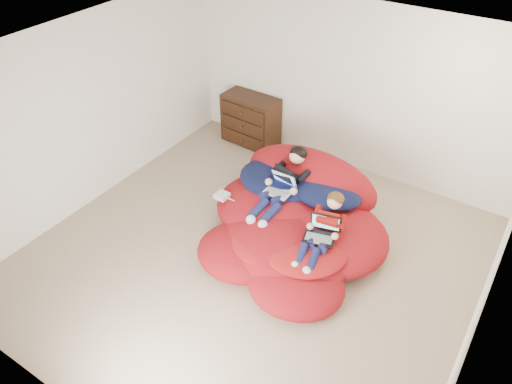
# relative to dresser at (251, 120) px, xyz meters

# --- Properties ---
(room_shell) EXTENTS (5.10, 5.10, 2.77)m
(room_shell) POSITION_rel_dresser_xyz_m (1.51, -2.26, -0.19)
(room_shell) COLOR tan
(room_shell) RESTS_ON ground
(dresser) EXTENTS (0.93, 0.54, 0.81)m
(dresser) POSITION_rel_dresser_xyz_m (0.00, 0.00, 0.00)
(dresser) COLOR black
(dresser) RESTS_ON ground
(beanbag_pile) EXTENTS (2.35, 2.45, 0.90)m
(beanbag_pile) POSITION_rel_dresser_xyz_m (1.75, -1.64, -0.15)
(beanbag_pile) COLOR #AB131A
(beanbag_pile) RESTS_ON ground
(cream_pillow) EXTENTS (0.40, 0.25, 0.25)m
(cream_pillow) POSITION_rel_dresser_xyz_m (1.34, -0.94, 0.21)
(cream_pillow) COLOR beige
(cream_pillow) RESTS_ON beanbag_pile
(older_boy) EXTENTS (0.38, 1.15, 0.61)m
(older_boy) POSITION_rel_dresser_xyz_m (1.48, -1.44, 0.24)
(older_boy) COLOR black
(older_boy) RESTS_ON beanbag_pile
(younger_boy) EXTENTS (0.32, 0.92, 0.59)m
(younger_boy) POSITION_rel_dresser_xyz_m (2.27, -1.89, 0.18)
(younger_boy) COLOR #9F140E
(younger_boy) RESTS_ON beanbag_pile
(laptop_white) EXTENTS (0.32, 0.32, 0.22)m
(laptop_white) POSITION_rel_dresser_xyz_m (1.48, -1.54, 0.21)
(laptop_white) COLOR silver
(laptop_white) RESTS_ON older_boy
(laptop_black) EXTENTS (0.40, 0.38, 0.26)m
(laptop_black) POSITION_rel_dresser_xyz_m (2.27, -1.95, 0.15)
(laptop_black) COLOR black
(laptop_black) RESTS_ON younger_boy
(power_adapter) EXTENTS (0.17, 0.17, 0.06)m
(power_adapter) POSITION_rel_dresser_xyz_m (0.82, -1.89, 0.01)
(power_adapter) COLOR silver
(power_adapter) RESTS_ON beanbag_pile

